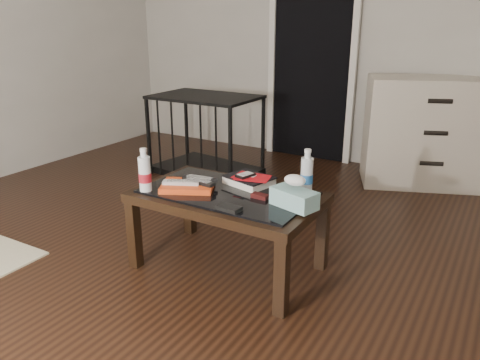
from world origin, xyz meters
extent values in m
plane|color=black|center=(0.00, 0.00, 0.00)|extent=(5.00, 5.00, 0.00)
plane|color=beige|center=(0.00, 2.50, 1.35)|extent=(5.00, 0.00, 5.00)
cube|color=black|center=(-0.40, 2.47, 1.00)|extent=(0.80, 0.05, 2.00)
cube|color=silver|center=(-0.82, 2.44, 1.00)|extent=(0.06, 0.04, 2.04)
cube|color=silver|center=(0.02, 2.44, 1.00)|extent=(0.06, 0.04, 2.04)
cube|color=black|center=(-0.36, -0.15, 0.20)|extent=(0.06, 0.06, 0.40)
cube|color=black|center=(0.56, -0.15, 0.20)|extent=(0.06, 0.06, 0.40)
cube|color=black|center=(-0.36, 0.37, 0.20)|extent=(0.06, 0.06, 0.40)
cube|color=black|center=(0.56, 0.37, 0.20)|extent=(0.06, 0.06, 0.40)
cube|color=black|center=(0.10, 0.11, 0.43)|extent=(1.00, 0.60, 0.05)
cube|color=black|center=(0.10, 0.11, 0.46)|extent=(0.90, 0.50, 0.01)
cube|color=beige|center=(0.87, 2.23, 0.45)|extent=(1.30, 0.90, 0.90)
cylinder|color=black|center=(0.87, 1.97, 0.25)|extent=(0.18, 0.10, 0.04)
cylinder|color=black|center=(0.87, 1.97, 0.50)|extent=(0.18, 0.10, 0.04)
cylinder|color=black|center=(0.87, 1.97, 0.75)|extent=(0.18, 0.10, 0.04)
cube|color=black|center=(-0.98, 1.47, 0.03)|extent=(0.97, 0.72, 0.06)
cube|color=black|center=(-0.98, 1.47, 0.70)|extent=(0.97, 0.72, 0.02)
cube|color=black|center=(-1.41, 1.19, 0.35)|extent=(0.03, 0.03, 0.70)
cube|color=black|center=(-0.55, 1.19, 0.35)|extent=(0.03, 0.03, 0.70)
cube|color=black|center=(-1.41, 1.75, 0.35)|extent=(0.03, 0.03, 0.70)
cube|color=black|center=(-0.55, 1.75, 0.35)|extent=(0.03, 0.03, 0.70)
cube|color=#D94214|center=(-0.11, 0.04, 0.48)|extent=(0.34, 0.31, 0.03)
cube|color=#AAA9AE|center=(-0.13, 0.01, 0.50)|extent=(0.20, 0.13, 0.02)
cube|color=black|center=(-0.06, 0.08, 0.50)|extent=(0.20, 0.07, 0.02)
cube|color=black|center=(-0.08, 0.12, 0.50)|extent=(0.20, 0.07, 0.02)
cube|color=black|center=(0.15, 0.28, 0.48)|extent=(0.29, 0.26, 0.05)
cube|color=red|center=(0.16, 0.28, 0.51)|extent=(0.20, 0.15, 0.01)
cube|color=black|center=(0.14, 0.25, 0.52)|extent=(0.09, 0.12, 0.02)
cube|color=black|center=(0.30, 0.12, 0.47)|extent=(0.09, 0.05, 0.02)
cube|color=black|center=(0.25, -0.10, 0.47)|extent=(0.13, 0.08, 0.02)
cylinder|color=white|center=(-0.29, -0.10, 0.58)|extent=(0.07, 0.07, 0.24)
cylinder|color=silver|center=(0.47, 0.33, 0.58)|extent=(0.08, 0.08, 0.24)
cube|color=teal|center=(0.50, 0.10, 0.51)|extent=(0.25, 0.18, 0.09)
camera|label=1|loc=(1.37, -1.89, 1.35)|focal=35.00mm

